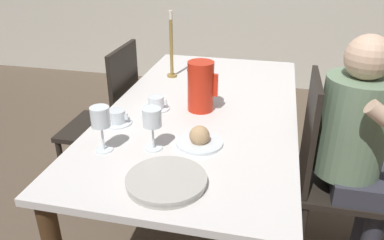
{
  "coord_description": "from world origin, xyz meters",
  "views": [
    {
      "loc": [
        0.33,
        -1.69,
        1.51
      ],
      "look_at": [
        0.0,
        -0.26,
        0.79
      ],
      "focal_mm": 35.0,
      "sensor_mm": 36.0,
      "label": 1
    }
  ],
  "objects_px": {
    "person_seated": "(359,141)",
    "teacup_near_person": "(117,118)",
    "teacup_across": "(156,104)",
    "wine_glass_water": "(100,119)",
    "red_pitcher": "(201,86)",
    "bread_plate": "(199,139)",
    "candlestick_tall": "(171,51)",
    "serving_tray": "(166,181)",
    "chair_person_side": "(329,170)",
    "chair_opposite": "(110,119)",
    "wine_glass_juice": "(152,120)"
  },
  "relations": [
    {
      "from": "wine_glass_water",
      "to": "person_seated",
      "type": "bearing_deg",
      "value": 21.66
    },
    {
      "from": "teacup_across",
      "to": "bread_plate",
      "type": "distance_m",
      "value": 0.41
    },
    {
      "from": "candlestick_tall",
      "to": "serving_tray",
      "type": "bearing_deg",
      "value": -75.24
    },
    {
      "from": "person_seated",
      "to": "candlestick_tall",
      "type": "xyz_separation_m",
      "value": [
        -1.01,
        0.5,
        0.21
      ]
    },
    {
      "from": "bread_plate",
      "to": "teacup_across",
      "type": "bearing_deg",
      "value": 133.25
    },
    {
      "from": "person_seated",
      "to": "wine_glass_water",
      "type": "height_order",
      "value": "person_seated"
    },
    {
      "from": "wine_glass_water",
      "to": "serving_tray",
      "type": "height_order",
      "value": "wine_glass_water"
    },
    {
      "from": "chair_opposite",
      "to": "person_seated",
      "type": "distance_m",
      "value": 1.42
    },
    {
      "from": "red_pitcher",
      "to": "teacup_near_person",
      "type": "relative_size",
      "value": 1.82
    },
    {
      "from": "chair_opposite",
      "to": "wine_glass_water",
      "type": "relative_size",
      "value": 5.07
    },
    {
      "from": "chair_opposite",
      "to": "serving_tray",
      "type": "relative_size",
      "value": 3.4
    },
    {
      "from": "person_seated",
      "to": "red_pitcher",
      "type": "xyz_separation_m",
      "value": [
        -0.74,
        0.06,
        0.18
      ]
    },
    {
      "from": "wine_glass_juice",
      "to": "person_seated",
      "type": "bearing_deg",
      "value": 22.67
    },
    {
      "from": "red_pitcher",
      "to": "wine_glass_water",
      "type": "bearing_deg",
      "value": -121.92
    },
    {
      "from": "person_seated",
      "to": "teacup_near_person",
      "type": "xyz_separation_m",
      "value": [
        -1.08,
        -0.17,
        0.08
      ]
    },
    {
      "from": "wine_glass_water",
      "to": "candlestick_tall",
      "type": "xyz_separation_m",
      "value": [
        0.03,
        0.92,
        0.02
      ]
    },
    {
      "from": "bread_plate",
      "to": "candlestick_tall",
      "type": "relative_size",
      "value": 0.49
    },
    {
      "from": "teacup_near_person",
      "to": "teacup_across",
      "type": "relative_size",
      "value": 1.0
    },
    {
      "from": "bread_plate",
      "to": "candlestick_tall",
      "type": "height_order",
      "value": "candlestick_tall"
    },
    {
      "from": "wine_glass_water",
      "to": "teacup_near_person",
      "type": "height_order",
      "value": "wine_glass_water"
    },
    {
      "from": "wine_glass_juice",
      "to": "red_pitcher",
      "type": "bearing_deg",
      "value": 75.7
    },
    {
      "from": "red_pitcher",
      "to": "teacup_across",
      "type": "distance_m",
      "value": 0.24
    },
    {
      "from": "bread_plate",
      "to": "person_seated",
      "type": "bearing_deg",
      "value": 22.3
    },
    {
      "from": "person_seated",
      "to": "teacup_near_person",
      "type": "bearing_deg",
      "value": -80.95
    },
    {
      "from": "wine_glass_juice",
      "to": "teacup_across",
      "type": "distance_m",
      "value": 0.41
    },
    {
      "from": "red_pitcher",
      "to": "bread_plate",
      "type": "height_order",
      "value": "red_pitcher"
    },
    {
      "from": "candlestick_tall",
      "to": "person_seated",
      "type": "bearing_deg",
      "value": -26.52
    },
    {
      "from": "chair_person_side",
      "to": "candlestick_tall",
      "type": "height_order",
      "value": "candlestick_tall"
    },
    {
      "from": "teacup_near_person",
      "to": "chair_opposite",
      "type": "bearing_deg",
      "value": 120.07
    },
    {
      "from": "wine_glass_water",
      "to": "teacup_across",
      "type": "xyz_separation_m",
      "value": [
        0.08,
        0.44,
        -0.11
      ]
    },
    {
      "from": "red_pitcher",
      "to": "candlestick_tall",
      "type": "distance_m",
      "value": 0.52
    },
    {
      "from": "teacup_near_person",
      "to": "teacup_across",
      "type": "height_order",
      "value": "same"
    },
    {
      "from": "red_pitcher",
      "to": "wine_glass_water",
      "type": "xyz_separation_m",
      "value": [
        -0.3,
        -0.48,
        0.02
      ]
    },
    {
      "from": "serving_tray",
      "to": "wine_glass_juice",
      "type": "bearing_deg",
      "value": 118.24
    },
    {
      "from": "chair_opposite",
      "to": "candlestick_tall",
      "type": "relative_size",
      "value": 2.42
    },
    {
      "from": "chair_person_side",
      "to": "red_pitcher",
      "type": "distance_m",
      "value": 0.74
    },
    {
      "from": "teacup_near_person",
      "to": "serving_tray",
      "type": "height_order",
      "value": "teacup_near_person"
    },
    {
      "from": "wine_glass_juice",
      "to": "candlestick_tall",
      "type": "bearing_deg",
      "value": 100.85
    },
    {
      "from": "person_seated",
      "to": "teacup_across",
      "type": "height_order",
      "value": "person_seated"
    },
    {
      "from": "wine_glass_water",
      "to": "teacup_near_person",
      "type": "bearing_deg",
      "value": 100.62
    },
    {
      "from": "person_seated",
      "to": "teacup_near_person",
      "type": "distance_m",
      "value": 1.1
    },
    {
      "from": "wine_glass_juice",
      "to": "teacup_across",
      "type": "bearing_deg",
      "value": 106.15
    },
    {
      "from": "wine_glass_water",
      "to": "wine_glass_juice",
      "type": "bearing_deg",
      "value": 17.02
    },
    {
      "from": "chair_opposite",
      "to": "serving_tray",
      "type": "distance_m",
      "value": 1.14
    },
    {
      "from": "candlestick_tall",
      "to": "wine_glass_water",
      "type": "bearing_deg",
      "value": -91.58
    },
    {
      "from": "wine_glass_water",
      "to": "teacup_near_person",
      "type": "distance_m",
      "value": 0.27
    },
    {
      "from": "serving_tray",
      "to": "bread_plate",
      "type": "relative_size",
      "value": 1.45
    },
    {
      "from": "candlestick_tall",
      "to": "chair_person_side",
      "type": "bearing_deg",
      "value": -27.15
    },
    {
      "from": "red_pitcher",
      "to": "bread_plate",
      "type": "distance_m",
      "value": 0.36
    },
    {
      "from": "wine_glass_water",
      "to": "candlestick_tall",
      "type": "bearing_deg",
      "value": 88.42
    }
  ]
}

